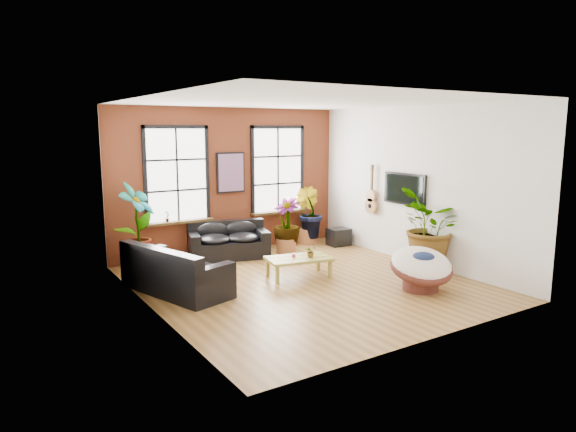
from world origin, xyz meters
The scene contains 19 objects.
room centered at (0.00, 0.15, 1.75)m, with size 6.04×6.54×3.54m.
sofa_back centered at (-0.36, 2.67, 0.38)m, with size 1.99×1.34×0.84m.
sofa_left centered at (-2.37, 0.80, 0.40)m, with size 1.55×2.41×0.88m.
coffee_table centered at (0.13, 0.40, 0.37)m, with size 1.41×0.98×0.50m.
papasan_chair centered at (1.59, -1.55, 0.45)m, with size 1.51×1.52×0.87m.
poster centered at (0.00, 3.18, 1.95)m, with size 0.74×0.06×0.98m.
tv_wall_unit centered at (2.93, 0.60, 1.54)m, with size 0.13×1.86×1.20m.
media_box centered at (2.62, 2.25, 0.22)m, with size 0.56×0.48×0.45m.
pot_back_left centered at (-2.41, 2.71, 0.18)m, with size 0.62×0.62×0.35m.
pot_back_right centered at (2.11, 2.93, 0.20)m, with size 0.56×0.56×0.39m.
pot_right_wall centered at (2.68, -0.77, 0.21)m, with size 0.70×0.70×0.43m.
pot_mid centered at (1.06, 2.34, 0.18)m, with size 0.49×0.49×0.35m.
floor_plant_back_left centered at (-2.45, 2.73, 1.02)m, with size 0.92×0.62×1.74m, color #12380E.
floor_plant_back_right centered at (2.11, 2.90, 0.82)m, with size 0.74×0.60×1.35m, color #12380E.
floor_plant_right_wall centered at (2.70, -0.75, 0.97)m, with size 1.45×1.26×1.62m, color #12380E.
floor_plant_mid centered at (1.09, 2.38, 0.74)m, with size 0.67×0.67×1.19m, color #12380E.
table_plant centered at (0.35, 0.29, 0.54)m, with size 0.22×0.19×0.24m, color #12380E.
sill_plant_left centered at (-1.65, 3.13, 1.04)m, with size 0.14×0.10×0.27m, color #12380E.
sill_plant_right centered at (1.70, 3.13, 1.04)m, with size 0.15×0.15×0.27m, color #12380E.
Camera 1 is at (-5.51, -8.03, 2.99)m, focal length 32.00 mm.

